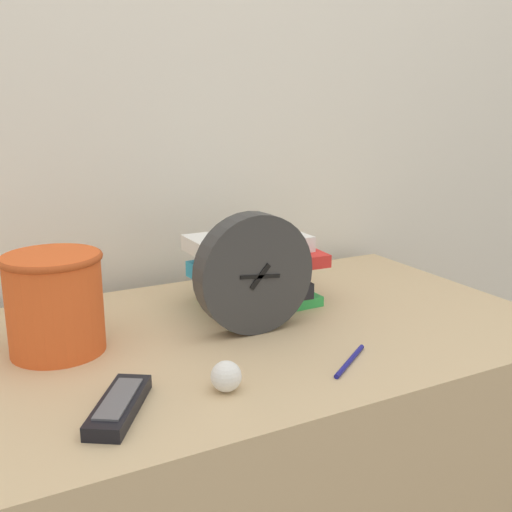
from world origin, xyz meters
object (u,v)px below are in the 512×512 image
(crumpled_paper_ball, at_px, (226,376))
(pen, at_px, (350,361))
(tv_remote, at_px, (119,405))
(book_stack, at_px, (254,269))
(basket, at_px, (55,300))
(desk_clock, at_px, (255,274))

(crumpled_paper_ball, xyz_separation_m, pen, (0.22, -0.01, -0.02))
(crumpled_paper_ball, distance_m, pen, 0.22)
(crumpled_paper_ball, height_order, pen, crumpled_paper_ball)
(crumpled_paper_ball, bearing_deg, tv_remote, 176.46)
(tv_remote, relative_size, crumpled_paper_ball, 3.43)
(book_stack, xyz_separation_m, basket, (-0.41, -0.07, 0.02))
(basket, bearing_deg, desk_clock, -12.44)
(desk_clock, relative_size, basket, 1.30)
(desk_clock, height_order, book_stack, desk_clock)
(book_stack, distance_m, pen, 0.35)
(basket, distance_m, tv_remote, 0.27)
(book_stack, xyz_separation_m, crumpled_paper_ball, (-0.22, -0.33, -0.05))
(desk_clock, xyz_separation_m, book_stack, (0.07, 0.14, -0.04))
(basket, relative_size, pen, 1.54)
(book_stack, bearing_deg, tv_remote, -139.23)
(desk_clock, xyz_separation_m, pen, (0.07, -0.20, -0.11))
(desk_clock, height_order, crumpled_paper_ball, desk_clock)
(tv_remote, bearing_deg, pen, -2.60)
(book_stack, bearing_deg, basket, -170.27)
(crumpled_paper_ball, bearing_deg, book_stack, 56.63)
(desk_clock, bearing_deg, pen, -69.94)
(crumpled_paper_ball, bearing_deg, desk_clock, 52.42)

